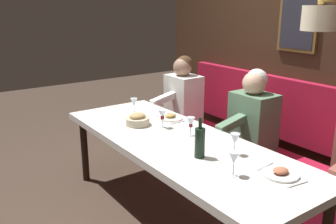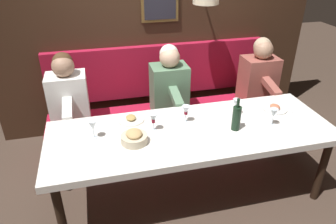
{
  "view_description": "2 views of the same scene",
  "coord_description": "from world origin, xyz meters",
  "px_view_note": "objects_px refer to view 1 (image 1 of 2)",
  "views": [
    {
      "loc": [
        -1.67,
        -2.22,
        1.81
      ],
      "look_at": [
        0.05,
        0.21,
        0.92
      ],
      "focal_mm": 38.76,
      "sensor_mm": 36.0,
      "label": 1
    },
    {
      "loc": [
        -2.23,
        0.77,
        2.22
      ],
      "look_at": [
        0.05,
        0.21,
        0.92
      ],
      "focal_mm": 33.7,
      "sensor_mm": 36.0,
      "label": 2
    }
  ],
  "objects_px": {
    "wine_glass_0": "(191,123)",
    "wine_glass_4": "(234,159)",
    "wine_bottle": "(200,142)",
    "dining_table": "(178,147)",
    "wine_glass_3": "(134,103)",
    "diner_near": "(253,114)",
    "wine_glass_1": "(235,140)",
    "wine_glass_2": "(162,115)",
    "bread_bowl": "(137,120)",
    "diner_middle": "(183,92)"
  },
  "relations": [
    {
      "from": "wine_glass_0",
      "to": "wine_glass_4",
      "type": "relative_size",
      "value": 1.0
    },
    {
      "from": "diner_middle",
      "to": "wine_glass_0",
      "type": "height_order",
      "value": "diner_middle"
    },
    {
      "from": "wine_glass_4",
      "to": "dining_table",
      "type": "bearing_deg",
      "value": 82.82
    },
    {
      "from": "dining_table",
      "to": "wine_glass_3",
      "type": "xyz_separation_m",
      "value": [
        0.08,
        0.84,
        0.18
      ]
    },
    {
      "from": "wine_glass_2",
      "to": "wine_bottle",
      "type": "xyz_separation_m",
      "value": [
        -0.16,
        -0.7,
        0.0
      ]
    },
    {
      "from": "wine_glass_3",
      "to": "wine_glass_1",
      "type": "bearing_deg",
      "value": -86.45
    },
    {
      "from": "dining_table",
      "to": "bread_bowl",
      "type": "xyz_separation_m",
      "value": [
        -0.07,
        0.52,
        0.11
      ]
    },
    {
      "from": "diner_near",
      "to": "wine_glass_1",
      "type": "height_order",
      "value": "diner_near"
    },
    {
      "from": "wine_glass_4",
      "to": "bread_bowl",
      "type": "relative_size",
      "value": 0.75
    },
    {
      "from": "dining_table",
      "to": "wine_glass_1",
      "type": "bearing_deg",
      "value": -71.35
    },
    {
      "from": "diner_near",
      "to": "wine_glass_4",
      "type": "relative_size",
      "value": 4.82
    },
    {
      "from": "wine_glass_2",
      "to": "wine_bottle",
      "type": "height_order",
      "value": "wine_bottle"
    },
    {
      "from": "diner_middle",
      "to": "wine_glass_4",
      "type": "relative_size",
      "value": 4.82
    },
    {
      "from": "wine_glass_1",
      "to": "wine_bottle",
      "type": "height_order",
      "value": "wine_bottle"
    },
    {
      "from": "diner_middle",
      "to": "wine_glass_3",
      "type": "height_order",
      "value": "diner_middle"
    },
    {
      "from": "diner_near",
      "to": "wine_glass_1",
      "type": "bearing_deg",
      "value": -146.92
    },
    {
      "from": "wine_glass_4",
      "to": "wine_bottle",
      "type": "bearing_deg",
      "value": 88.18
    },
    {
      "from": "wine_glass_4",
      "to": "wine_glass_2",
      "type": "bearing_deg",
      "value": 80.99
    },
    {
      "from": "diner_near",
      "to": "wine_glass_0",
      "type": "bearing_deg",
      "value": 177.67
    },
    {
      "from": "wine_glass_0",
      "to": "dining_table",
      "type": "bearing_deg",
      "value": -173.48
    },
    {
      "from": "dining_table",
      "to": "wine_bottle",
      "type": "distance_m",
      "value": 0.42
    },
    {
      "from": "dining_table",
      "to": "wine_glass_1",
      "type": "xyz_separation_m",
      "value": [
        0.16,
        -0.48,
        0.18
      ]
    },
    {
      "from": "diner_near",
      "to": "wine_bottle",
      "type": "xyz_separation_m",
      "value": [
        -0.96,
        -0.36,
        0.04
      ]
    },
    {
      "from": "dining_table",
      "to": "wine_glass_3",
      "type": "distance_m",
      "value": 0.87
    },
    {
      "from": "wine_glass_0",
      "to": "wine_glass_4",
      "type": "xyz_separation_m",
      "value": [
        -0.24,
        -0.74,
        0.0
      ]
    },
    {
      "from": "dining_table",
      "to": "diner_near",
      "type": "relative_size",
      "value": 3.18
    },
    {
      "from": "dining_table",
      "to": "diner_middle",
      "type": "distance_m",
      "value": 1.4
    },
    {
      "from": "wine_glass_0",
      "to": "wine_glass_3",
      "type": "xyz_separation_m",
      "value": [
        -0.07,
        0.83,
        0.0
      ]
    },
    {
      "from": "bread_bowl",
      "to": "wine_glass_3",
      "type": "bearing_deg",
      "value": 64.76
    },
    {
      "from": "wine_glass_1",
      "to": "wine_bottle",
      "type": "bearing_deg",
      "value": 155.39
    },
    {
      "from": "wine_glass_1",
      "to": "wine_glass_0",
      "type": "bearing_deg",
      "value": 91.61
    },
    {
      "from": "wine_glass_3",
      "to": "bread_bowl",
      "type": "xyz_separation_m",
      "value": [
        -0.15,
        -0.32,
        -0.07
      ]
    },
    {
      "from": "diner_middle",
      "to": "wine_glass_1",
      "type": "bearing_deg",
      "value": -114.82
    },
    {
      "from": "wine_bottle",
      "to": "wine_glass_2",
      "type": "bearing_deg",
      "value": 77.48
    },
    {
      "from": "wine_glass_4",
      "to": "bread_bowl",
      "type": "xyz_separation_m",
      "value": [
        0.02,
        1.25,
        -0.07
      ]
    },
    {
      "from": "wine_glass_0",
      "to": "wine_bottle",
      "type": "distance_m",
      "value": 0.45
    },
    {
      "from": "wine_bottle",
      "to": "dining_table",
      "type": "bearing_deg",
      "value": 77.85
    },
    {
      "from": "diner_middle",
      "to": "bread_bowl",
      "type": "distance_m",
      "value": 1.1
    },
    {
      "from": "diner_middle",
      "to": "wine_glass_0",
      "type": "relative_size",
      "value": 4.82
    },
    {
      "from": "wine_glass_1",
      "to": "wine_glass_4",
      "type": "xyz_separation_m",
      "value": [
        -0.25,
        -0.24,
        0.0
      ]
    },
    {
      "from": "diner_near",
      "to": "dining_table",
      "type": "bearing_deg",
      "value": 179.16
    },
    {
      "from": "wine_glass_2",
      "to": "bread_bowl",
      "type": "distance_m",
      "value": 0.25
    },
    {
      "from": "wine_glass_0",
      "to": "wine_glass_4",
      "type": "distance_m",
      "value": 0.78
    },
    {
      "from": "diner_near",
      "to": "wine_glass_0",
      "type": "xyz_separation_m",
      "value": [
        -0.73,
        0.03,
        0.04
      ]
    },
    {
      "from": "wine_glass_4",
      "to": "wine_bottle",
      "type": "relative_size",
      "value": 0.55
    },
    {
      "from": "wine_glass_2",
      "to": "bread_bowl",
      "type": "height_order",
      "value": "wine_glass_2"
    },
    {
      "from": "wine_glass_4",
      "to": "wine_bottle",
      "type": "distance_m",
      "value": 0.35
    },
    {
      "from": "wine_glass_4",
      "to": "diner_near",
      "type": "bearing_deg",
      "value": 36.1
    },
    {
      "from": "wine_glass_1",
      "to": "wine_glass_3",
      "type": "relative_size",
      "value": 1.0
    },
    {
      "from": "wine_glass_4",
      "to": "wine_glass_3",
      "type": "bearing_deg",
      "value": 83.76
    }
  ]
}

